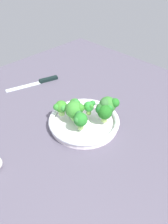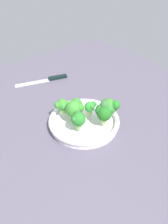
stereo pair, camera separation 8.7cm
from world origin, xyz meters
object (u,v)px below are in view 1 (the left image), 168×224
broccoli_floret_6 (89,106)px  broccoli_floret_1 (80,119)px  bowl (84,121)px  broccoli_floret_3 (104,112)px  broccoli_floret_0 (61,107)px  broccoli_floret_5 (108,105)px  knife (40,82)px  broccoli_floret_4 (75,105)px  broccoli_floret_2 (75,109)px

broccoli_floret_6 → broccoli_floret_1: bearing=-157.2°
bowl → broccoli_floret_3: 9.60cm
broccoli_floret_0 → broccoli_floret_3: 16.53cm
broccoli_floret_5 → knife: (-0.34, 44.01, -8.04)cm
broccoli_floret_3 → broccoli_floret_4: (-3.59, 11.88, -1.05)cm
broccoli_floret_0 → bowl: bearing=-58.3°
broccoli_floret_6 → knife: size_ratio=0.21×
broccoli_floret_1 → broccoli_floret_6: 9.09cm
broccoli_floret_3 → broccoli_floret_4: broccoli_floret_3 is taller
broccoli_floret_2 → broccoli_floret_5: size_ratio=0.92×
bowl → broccoli_floret_6: bearing=8.6°
broccoli_floret_1 → broccoli_floret_2: size_ratio=0.86×
broccoli_floret_2 → broccoli_floret_6: bearing=-16.5°
bowl → broccoli_floret_5: size_ratio=3.29×
broccoli_floret_5 → knife: size_ratio=0.32×
broccoli_floret_2 → broccoli_floret_5: 12.63cm
bowl → broccoli_floret_4: bearing=85.3°
broccoli_floret_2 → broccoli_floret_6: 6.28cm
broccoli_floret_1 → broccoli_floret_5: broccoli_floret_5 is taller
broccoli_floret_0 → knife: broccoli_floret_0 is taller
broccoli_floret_1 → bowl: bearing=31.0°
broccoli_floret_1 → knife: broccoli_floret_1 is taller
broccoli_floret_3 → broccoli_floret_5: broccoli_floret_5 is taller
broccoli_floret_0 → broccoli_floret_4: broccoli_floret_0 is taller
broccoli_floret_2 → broccoli_floret_6: broccoli_floret_2 is taller
broccoli_floret_4 → broccoli_floret_0: bearing=158.3°
broccoli_floret_5 → broccoli_floret_6: (-4.09, 5.88, -1.60)cm
broccoli_floret_1 → broccoli_floret_3: 9.61cm
broccoli_floret_6 → bowl: bearing=-171.4°
broccoli_floret_4 → knife: size_ratio=0.22×
broccoli_floret_1 → broccoli_floret_5: bearing=-10.8°
knife → broccoli_floret_1: bearing=-106.2°
broccoli_floret_3 → broccoli_floret_0: bearing=122.3°
broccoli_floret_6 → knife: broccoli_floret_6 is taller
broccoli_floret_2 → knife: (9.69, 36.36, -7.40)cm
broccoli_floret_6 → broccoli_floret_3: bearing=-84.3°
broccoli_floret_1 → broccoli_floret_6: size_ratio=1.19×
bowl → knife: bowl is taller
broccoli_floret_4 → knife: bearing=78.6°
broccoli_floret_2 → broccoli_floret_6: size_ratio=1.38×
broccoli_floret_0 → broccoli_floret_5: (12.23, -13.08, 1.44)cm
bowl → broccoli_floret_3: broccoli_floret_3 is taller
broccoli_floret_5 → knife: broccoli_floret_5 is taller
broccoli_floret_2 → broccoli_floret_4: bearing=47.9°
broccoli_floret_4 → broccoli_floret_2: bearing=-132.1°
broccoli_floret_5 → knife: bearing=90.4°
broccoli_floret_5 → broccoli_floret_4: bearing=122.5°
broccoli_floret_2 → knife: 38.35cm
bowl → broccoli_floret_5: (7.47, -5.37, 6.83)cm
broccoli_floret_1 → knife: size_ratio=0.26×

